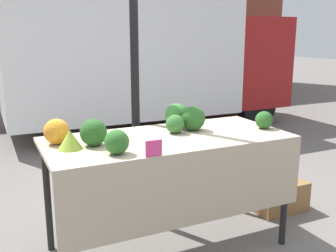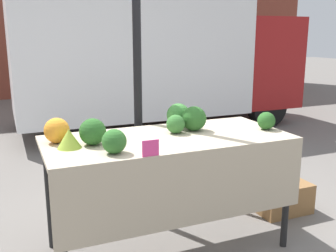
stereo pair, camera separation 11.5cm
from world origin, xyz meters
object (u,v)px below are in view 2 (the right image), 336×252
(orange_cauliflower, at_px, (57,130))
(price_sign, at_px, (151,148))
(parked_truck, at_px, (151,50))
(produce_crate, at_px, (283,198))

(orange_cauliflower, height_order, price_sign, orange_cauliflower)
(parked_truck, xyz_separation_m, price_sign, (-1.60, -4.26, -0.41))
(price_sign, distance_m, produce_crate, 1.77)
(orange_cauliflower, bearing_deg, price_sign, -48.12)
(orange_cauliflower, xyz_separation_m, produce_crate, (1.97, -0.01, -0.83))
(orange_cauliflower, height_order, produce_crate, orange_cauliflower)
(orange_cauliflower, distance_m, price_sign, 0.72)
(parked_truck, height_order, orange_cauliflower, parked_truck)
(parked_truck, distance_m, orange_cauliflower, 4.28)
(price_sign, bearing_deg, produce_crate, 19.59)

